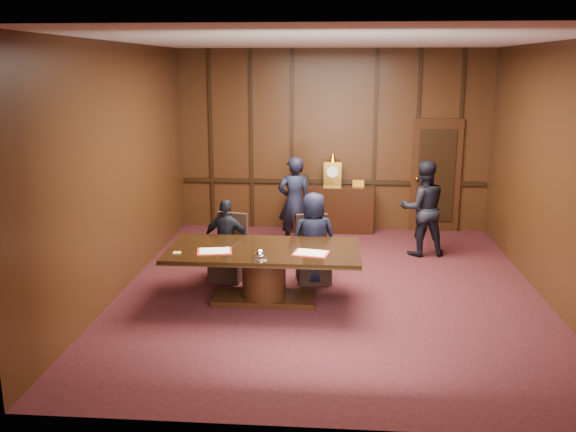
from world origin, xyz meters
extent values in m
plane|color=black|center=(0.00, 0.00, 0.00)|extent=(7.00, 7.00, 0.00)
plane|color=silver|center=(0.00, 0.00, 3.50)|extent=(7.00, 7.00, 0.00)
cube|color=black|center=(0.00, 3.50, 1.75)|extent=(6.00, 0.04, 3.50)
cube|color=black|center=(0.00, -3.50, 1.75)|extent=(6.00, 0.04, 3.50)
cube|color=black|center=(-3.00, 0.00, 1.75)|extent=(0.04, 7.00, 3.50)
cube|color=black|center=(3.00, 0.00, 1.75)|extent=(0.04, 7.00, 3.50)
cube|color=black|center=(0.00, 3.47, 0.95)|extent=(5.90, 0.05, 0.08)
cube|color=black|center=(2.00, 3.46, 1.10)|extent=(0.95, 0.06, 2.20)
sphere|color=gold|center=(1.63, 3.39, 1.05)|extent=(0.08, 0.08, 0.08)
cube|color=black|center=(0.00, 3.26, 0.45)|extent=(1.60, 0.45, 0.90)
cube|color=black|center=(-0.70, 3.26, 0.03)|extent=(0.12, 0.40, 0.06)
cube|color=black|center=(0.70, 3.26, 0.03)|extent=(0.12, 0.40, 0.06)
cube|color=gold|center=(0.00, 3.26, 1.14)|extent=(0.34, 0.18, 0.48)
cylinder|color=white|center=(0.00, 3.16, 1.20)|extent=(0.22, 0.03, 0.22)
cone|color=gold|center=(0.00, 3.26, 1.46)|extent=(0.14, 0.14, 0.16)
cube|color=black|center=(-0.55, 3.28, 1.01)|extent=(0.18, 0.04, 0.22)
cube|color=orange|center=(0.50, 3.28, 0.96)|extent=(0.22, 0.12, 0.12)
cube|color=black|center=(-0.90, -0.50, 0.04)|extent=(1.40, 0.60, 0.08)
cylinder|color=black|center=(-0.90, -0.50, 0.39)|extent=(0.60, 0.60, 0.62)
cube|color=black|center=(-0.90, -0.50, 0.71)|extent=(2.62, 1.32, 0.02)
cube|color=black|center=(-0.90, -0.50, 0.73)|extent=(2.60, 1.30, 0.06)
cube|color=#B32210|center=(-1.54, -0.70, 0.77)|extent=(0.52, 0.41, 0.01)
cube|color=white|center=(-1.54, -0.70, 0.78)|extent=(0.45, 0.35, 0.01)
cube|color=#B32210|center=(-0.25, -0.69, 0.77)|extent=(0.51, 0.41, 0.01)
cube|color=white|center=(-0.25, -0.69, 0.78)|extent=(0.45, 0.35, 0.01)
cube|color=white|center=(-0.90, -0.95, 0.77)|extent=(0.20, 0.14, 0.01)
ellipsoid|color=white|center=(-0.90, -0.95, 0.82)|extent=(0.13, 0.13, 0.10)
cube|color=#DEC36C|center=(-2.02, -0.81, 0.77)|extent=(0.11, 0.08, 0.01)
cube|color=black|center=(-1.55, 0.35, 0.23)|extent=(0.57, 0.57, 0.46)
cube|color=black|center=(-1.51, 0.56, 0.72)|extent=(0.48, 0.16, 0.55)
cylinder|color=black|center=(-1.75, 0.15, 0.12)|extent=(0.04, 0.04, 0.23)
cylinder|color=black|center=(-1.35, 0.55, 0.12)|extent=(0.04, 0.04, 0.23)
cube|color=black|center=(-0.25, 0.35, 0.23)|extent=(0.56, 0.56, 0.46)
cube|color=black|center=(-0.29, 0.56, 0.72)|extent=(0.48, 0.15, 0.55)
cylinder|color=black|center=(-0.45, 0.15, 0.12)|extent=(0.04, 0.04, 0.23)
cylinder|color=black|center=(-0.05, 0.55, 0.12)|extent=(0.04, 0.04, 0.23)
imported|color=black|center=(-1.55, 0.30, 0.63)|extent=(0.77, 0.40, 1.25)
imported|color=black|center=(-0.25, 0.30, 0.69)|extent=(0.76, 0.59, 1.38)
imported|color=black|center=(-0.67, 2.18, 0.81)|extent=(0.68, 0.53, 1.63)
imported|color=black|center=(1.55, 1.85, 0.82)|extent=(0.88, 0.74, 1.64)
camera|label=1|loc=(0.05, -8.37, 3.18)|focal=38.00mm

